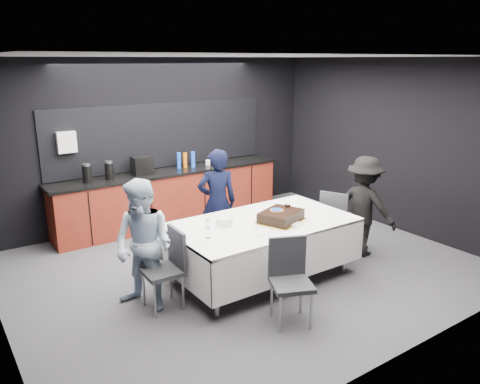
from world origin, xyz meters
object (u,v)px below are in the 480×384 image
person_left (144,246)px  person_right (364,206)px  plate_stack (224,221)px  chair_right (336,217)px  person_center (217,202)px  champagne_flute (208,225)px  party_table (262,232)px  chair_left (168,263)px  cake_assembly (281,216)px  chair_near (290,274)px

person_left → person_right: 3.24m
plate_stack → chair_right: (1.92, -0.05, -0.30)m
plate_stack → person_center: (0.43, 0.86, -0.05)m
plate_stack → champagne_flute: 0.47m
party_table → person_left: (-1.55, 0.15, 0.12)m
chair_left → person_right: 3.01m
champagne_flute → person_right: size_ratio=0.15×
champagne_flute → chair_left: size_ratio=0.24×
cake_assembly → chair_near: (-0.56, -0.84, -0.31)m
party_table → plate_stack: (-0.48, 0.15, 0.19)m
chair_left → person_center: 1.63m
cake_assembly → chair_near: size_ratio=0.74×
party_table → chair_left: bearing=179.0°
party_table → chair_right: bearing=4.1°
cake_assembly → chair_right: cake_assembly is taller
champagne_flute → person_right: bearing=-2.3°
cake_assembly → person_left: 1.77m
cake_assembly → person_left: (-1.74, 0.29, -0.09)m
plate_stack → person_center: person_center is taller
chair_right → person_left: (-2.99, 0.05, 0.22)m
plate_stack → person_left: size_ratio=0.14×
chair_near → person_center: size_ratio=0.59×
person_left → person_center: bearing=90.3°
chair_near → person_center: (0.32, 1.99, 0.25)m
party_table → chair_left: chair_left is taller
chair_near → person_left: 1.65m
chair_left → person_left: size_ratio=0.61×
champagne_flute → party_table: bearing=6.9°
party_table → person_center: (-0.05, 1.01, 0.14)m
chair_left → person_left: person_left is taller
party_table → chair_near: chair_near is taller
chair_near → plate_stack: bearing=95.6°
person_left → party_table: bearing=55.0°
chair_right → chair_left: bearing=-178.3°
champagne_flute → plate_stack: bearing=33.6°
cake_assembly → champagne_flute: bearing=178.2°
party_table → chair_near: (-0.37, -0.97, -0.11)m
chair_right → person_left: person_left is taller
cake_assembly → party_table: bearing=143.9°
cake_assembly → chair_near: cake_assembly is taller
person_left → chair_left: bearing=32.1°
chair_left → person_center: (1.27, 0.99, 0.25)m
person_center → cake_assembly: bearing=120.6°
champagne_flute → chair_near: (0.49, -0.87, -0.40)m
chair_left → person_right: (2.99, -0.23, 0.19)m
chair_right → chair_near: same height
chair_left → chair_right: (2.75, 0.08, 0.00)m
plate_stack → chair_near: (0.11, -1.13, -0.30)m
party_table → person_center: 1.02m
party_table → person_center: bearing=92.6°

